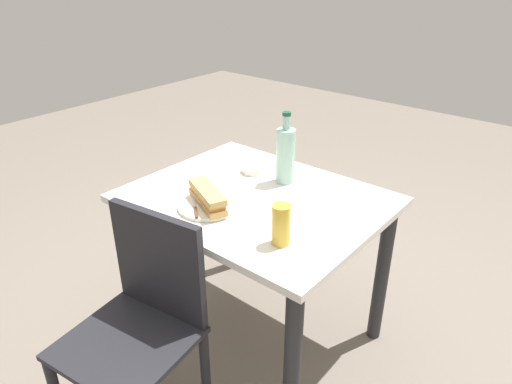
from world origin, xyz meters
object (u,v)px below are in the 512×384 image
at_px(dining_table, 256,222).
at_px(beer_glass, 281,225).
at_px(water_bottle, 285,154).
at_px(olive_bowl, 253,169).
at_px(baguette_sandwich_near, 207,197).
at_px(chair_far, 143,318).
at_px(plate_near, 208,206).
at_px(knife_near, 195,208).

relative_size(dining_table, beer_glass, 6.82).
relative_size(water_bottle, olive_bowl, 3.09).
xyz_separation_m(dining_table, beer_glass, (-0.29, 0.21, 0.20)).
distance_m(baguette_sandwich_near, olive_bowl, 0.38).
distance_m(chair_far, olive_bowl, 0.82).
distance_m(plate_near, water_bottle, 0.41).
xyz_separation_m(chair_far, olive_bowl, (0.15, -0.77, 0.25)).
xyz_separation_m(plate_near, knife_near, (0.01, 0.05, 0.01)).
bearing_deg(knife_near, olive_bowl, -81.22).
bearing_deg(plate_near, dining_table, -113.21).
bearing_deg(olive_bowl, chair_far, 100.94).
relative_size(baguette_sandwich_near, olive_bowl, 2.46).
bearing_deg(chair_far, olive_bowl, -79.06).
distance_m(baguette_sandwich_near, water_bottle, 0.40).
relative_size(plate_near, knife_near, 1.57).
distance_m(plate_near, knife_near, 0.06).
xyz_separation_m(dining_table, water_bottle, (-0.01, -0.19, 0.25)).
bearing_deg(dining_table, plate_near, 66.79).
bearing_deg(water_bottle, knife_near, 76.92).
bearing_deg(dining_table, knife_near, 68.92).
height_order(chair_far, water_bottle, water_bottle).
relative_size(baguette_sandwich_near, beer_glass, 1.69).
relative_size(baguette_sandwich_near, water_bottle, 0.80).
distance_m(dining_table, plate_near, 0.25).
bearing_deg(dining_table, chair_far, 88.85).
bearing_deg(baguette_sandwich_near, olive_bowl, -78.03).
xyz_separation_m(dining_table, chair_far, (0.01, 0.59, -0.11)).
bearing_deg(plate_near, knife_near, 76.94).
distance_m(plate_near, olive_bowl, 0.37).
bearing_deg(plate_near, chair_far, 100.00).
bearing_deg(knife_near, baguette_sandwich_near, -103.06).
bearing_deg(olive_bowl, baguette_sandwich_near, 101.97).
xyz_separation_m(dining_table, olive_bowl, (0.16, -0.17, 0.14)).
height_order(baguette_sandwich_near, knife_near, baguette_sandwich_near).
height_order(baguette_sandwich_near, olive_bowl, baguette_sandwich_near).
height_order(plate_near, knife_near, knife_near).
relative_size(dining_table, chair_far, 1.17).
height_order(dining_table, water_bottle, water_bottle).
bearing_deg(dining_table, olive_bowl, -47.19).
relative_size(knife_near, water_bottle, 0.47).
bearing_deg(baguette_sandwich_near, dining_table, -113.21).
distance_m(dining_table, water_bottle, 0.31).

